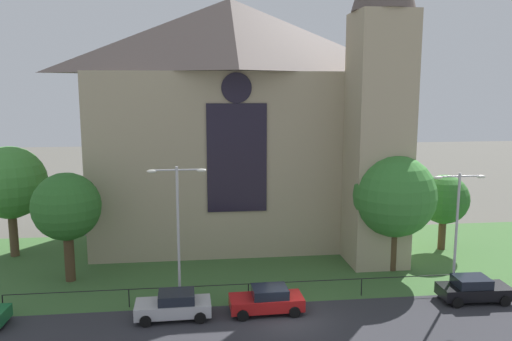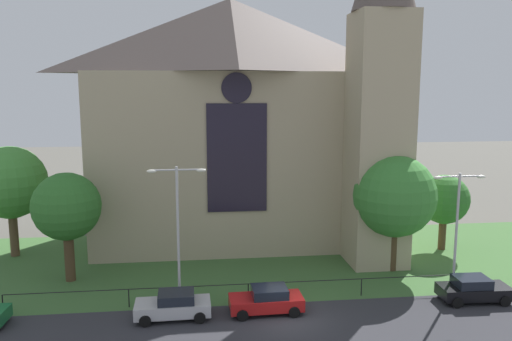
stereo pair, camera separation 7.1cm
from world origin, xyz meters
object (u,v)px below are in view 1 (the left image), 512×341
object	(u,v)px
tree_right_near	(395,196)
parked_car_black	(473,289)
tree_left_near	(66,207)
tree_right_far	(444,200)
church_building	(241,119)
streetlamp_near	(178,219)
parked_car_silver	(174,305)
tree_left_far	(10,183)
parked_car_red	(267,300)
streetlamp_far	(457,216)

from	to	relation	value
tree_right_near	parked_car_black	distance (m)	7.92
tree_left_near	tree_right_far	world-z (taller)	tree_left_near
parked_car_black	church_building	bearing A→B (deg)	133.01
streetlamp_near	parked_car_silver	size ratio (longest dim) A/B	1.98
tree_left_far	tree_right_near	bearing A→B (deg)	-13.10
tree_left_near	parked_car_silver	distance (m)	10.59
tree_right_far	tree_left_far	size ratio (longest dim) A/B	0.71
tree_left_far	parked_car_red	bearing A→B (deg)	-34.56
church_building	tree_left_far	distance (m)	18.53
parked_car_silver	parked_car_red	world-z (taller)	same
parked_car_black	tree_right_far	bearing A→B (deg)	75.84
tree_left_far	streetlamp_far	size ratio (longest dim) A/B	1.11
streetlamp_near	streetlamp_far	xyz separation A→B (m)	(17.13, 0.00, -0.40)
tree_left_near	parked_car_silver	xyz separation A→B (m)	(7.12, -6.55, -4.30)
tree_left_far	parked_car_red	distance (m)	22.29
parked_car_black	parked_car_silver	bearing A→B (deg)	-177.08
church_building	tree_right_far	distance (m)	17.61
parked_car_silver	parked_car_black	size ratio (longest dim) A/B	0.99
tree_right_far	parked_car_silver	world-z (taller)	tree_right_far
streetlamp_near	tree_right_near	bearing A→B (deg)	16.27
streetlamp_far	parked_car_black	xyz separation A→B (m)	(0.53, -1.47, -4.17)
tree_right_far	church_building	bearing A→B (deg)	162.35
parked_car_silver	parked_car_red	xyz separation A→B (m)	(5.29, 0.10, 0.00)
church_building	streetlamp_far	distance (m)	18.93
tree_left_near	parked_car_red	bearing A→B (deg)	-27.50
tree_right_far	tree_left_near	bearing A→B (deg)	-172.86
church_building	parked_car_red	size ratio (longest dim) A/B	6.13
parked_car_silver	parked_car_red	size ratio (longest dim) A/B	1.00
streetlamp_near	parked_car_black	distance (m)	18.30
church_building	tree_right_far	xyz separation A→B (m)	(15.70, -4.99, -6.22)
tree_left_near	parked_car_silver	world-z (taller)	tree_left_near
tree_left_near	streetlamp_near	xyz separation A→B (m)	(7.40, -4.89, 0.26)
tree_left_far	tree_left_near	bearing A→B (deg)	-46.92
tree_right_far	streetlamp_near	world-z (taller)	streetlamp_near
church_building	tree_right_near	xyz separation A→B (m)	(9.92, -9.07, -4.93)
tree_left_near	parked_car_black	world-z (taller)	tree_left_near
tree_right_near	parked_car_silver	distance (m)	16.86
streetlamp_far	parked_car_black	bearing A→B (deg)	-70.28
tree_right_far	tree_right_near	xyz separation A→B (m)	(-5.78, -4.08, 1.29)
church_building	parked_car_red	xyz separation A→B (m)	(0.13, -14.96, -9.53)
tree_left_far	parked_car_silver	bearing A→B (deg)	-44.58
parked_car_black	streetlamp_near	bearing A→B (deg)	177.55
tree_right_far	parked_car_red	distance (m)	18.78
streetlamp_near	parked_car_red	world-z (taller)	streetlamp_near
streetlamp_far	parked_car_silver	bearing A→B (deg)	-174.55
parked_car_silver	streetlamp_near	bearing A→B (deg)	-100.67
streetlamp_far	parked_car_black	world-z (taller)	streetlamp_far
church_building	streetlamp_near	bearing A→B (deg)	-110.01
parked_car_silver	parked_car_red	bearing A→B (deg)	-179.99
parked_car_silver	tree_left_far	bearing A→B (deg)	-45.60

